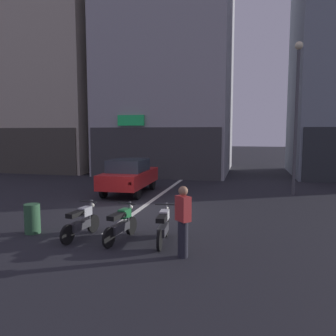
{
  "coord_description": "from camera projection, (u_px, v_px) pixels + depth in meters",
  "views": [
    {
      "loc": [
        3.92,
        -11.52,
        2.88
      ],
      "look_at": [
        0.67,
        2.0,
        1.4
      ],
      "focal_mm": 35.64,
      "sensor_mm": 36.0,
      "label": 1
    }
  ],
  "objects": [
    {
      "name": "motorcycle_green_row_left_mid",
      "position": [
        121.0,
        224.0,
        8.88
      ],
      "size": [
        0.55,
        1.66,
        0.98
      ],
      "color": "black",
      "rests_on": "ground"
    },
    {
      "name": "building_corner_left",
      "position": [
        45.0,
        40.0,
        26.64
      ],
      "size": [
        10.11,
        8.68,
        20.54
      ],
      "color": "#B2A893",
      "rests_on": "ground"
    },
    {
      "name": "building_mid_block",
      "position": [
        170.0,
        62.0,
        24.48
      ],
      "size": [
        8.74,
        9.44,
        16.15
      ],
      "color": "#9E9EA3",
      "rests_on": "ground"
    },
    {
      "name": "trash_bin",
      "position": [
        32.0,
        219.0,
        9.55
      ],
      "size": [
        0.44,
        0.44,
        0.85
      ],
      "primitive_type": "cylinder",
      "color": "#2D5938",
      "rests_on": "ground"
    },
    {
      "name": "motorcycle_white_row_centre",
      "position": [
        163.0,
        226.0,
        8.7
      ],
      "size": [
        0.55,
        1.67,
        0.98
      ],
      "color": "black",
      "rests_on": "ground"
    },
    {
      "name": "ground_plane",
      "position": [
        138.0,
        211.0,
        12.35
      ],
      "size": [
        120.0,
        120.0,
        0.0
      ],
      "primitive_type": "plane",
      "color": "#232328"
    },
    {
      "name": "lane_centre_line",
      "position": [
        173.0,
        186.0,
        18.15
      ],
      "size": [
        0.2,
        18.0,
        0.01
      ],
      "primitive_type": "cube",
      "color": "silver",
      "rests_on": "ground"
    },
    {
      "name": "car_red_crossing_near",
      "position": [
        129.0,
        175.0,
        15.7
      ],
      "size": [
        1.86,
        4.14,
        1.64
      ],
      "color": "black",
      "rests_on": "ground"
    },
    {
      "name": "street_lamp",
      "position": [
        297.0,
        103.0,
        15.04
      ],
      "size": [
        0.36,
        0.36,
        6.9
      ],
      "color": "#47474C",
      "rests_on": "ground"
    },
    {
      "name": "person_by_motorcycles",
      "position": [
        183.0,
        221.0,
        7.66
      ],
      "size": [
        0.41,
        0.41,
        1.67
      ],
      "color": "#23232D",
      "rests_on": "ground"
    },
    {
      "name": "motorcycle_silver_row_leftmost",
      "position": [
        81.0,
        222.0,
        9.12
      ],
      "size": [
        0.55,
        1.66,
        0.98
      ],
      "color": "black",
      "rests_on": "ground"
    }
  ]
}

